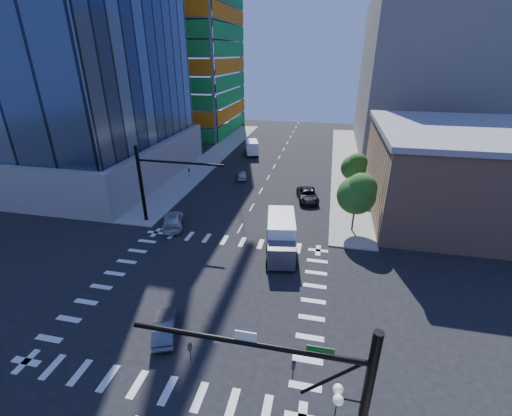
# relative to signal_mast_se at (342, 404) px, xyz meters

# --- Properties ---
(ground) EXTENTS (160.00, 160.00, 0.00)m
(ground) POSITION_rel_signal_mast_se_xyz_m (-10.60, 11.50, -5.01)
(ground) COLOR black
(ground) RESTS_ON ground
(road_markings) EXTENTS (20.00, 20.00, 0.01)m
(road_markings) POSITION_rel_signal_mast_se_xyz_m (-10.60, 11.50, -5.00)
(road_markings) COLOR silver
(road_markings) RESTS_ON ground
(sidewalk_ne) EXTENTS (5.00, 60.00, 0.15)m
(sidewalk_ne) POSITION_rel_signal_mast_se_xyz_m (1.90, 51.50, -4.93)
(sidewalk_ne) COLOR gray
(sidewalk_ne) RESTS_ON ground
(sidewalk_nw) EXTENTS (5.00, 60.00, 0.15)m
(sidewalk_nw) POSITION_rel_signal_mast_se_xyz_m (-23.10, 51.50, -4.93)
(sidewalk_nw) COLOR gray
(sidewalk_nw) RESTS_ON ground
(construction_building) EXTENTS (25.16, 34.50, 70.60)m
(construction_building) POSITION_rel_signal_mast_se_xyz_m (-38.02, 73.43, 19.60)
(construction_building) COLOR slate
(construction_building) RESTS_ON ground
(commercial_building) EXTENTS (20.50, 22.50, 10.60)m
(commercial_building) POSITION_rel_signal_mast_se_xyz_m (14.40, 33.50, 0.31)
(commercial_building) COLOR tan
(commercial_building) RESTS_ON ground
(bg_building_ne) EXTENTS (24.00, 30.00, 28.00)m
(bg_building_ne) POSITION_rel_signal_mast_se_xyz_m (16.40, 66.50, 8.99)
(bg_building_ne) COLOR slate
(bg_building_ne) RESTS_ON ground
(signal_mast_se) EXTENTS (10.51, 2.48, 9.00)m
(signal_mast_se) POSITION_rel_signal_mast_se_xyz_m (0.00, 0.00, 0.00)
(signal_mast_se) COLOR black
(signal_mast_se) RESTS_ON sidewalk_se
(signal_mast_nw) EXTENTS (10.20, 0.40, 9.00)m
(signal_mast_nw) POSITION_rel_signal_mast_se_xyz_m (-20.60, 23.00, 0.49)
(signal_mast_nw) COLOR black
(signal_mast_nw) RESTS_ON sidewalk_nw
(tree_south) EXTENTS (4.16, 4.16, 6.82)m
(tree_south) POSITION_rel_signal_mast_se_xyz_m (2.03, 25.40, -0.32)
(tree_south) COLOR #382316
(tree_south) RESTS_ON sidewalk_ne
(tree_north) EXTENTS (3.54, 3.52, 5.78)m
(tree_north) POSITION_rel_signal_mast_se_xyz_m (2.33, 37.40, -1.02)
(tree_north) COLOR #382316
(tree_north) RESTS_ON sidewalk_ne
(no_parking_sign) EXTENTS (0.30, 0.06, 2.20)m
(no_parking_sign) POSITION_rel_signal_mast_se_xyz_m (0.10, 2.50, -3.63)
(no_parking_sign) COLOR black
(no_parking_sign) RESTS_ON ground
(car_nb_far) EXTENTS (3.66, 5.95, 1.54)m
(car_nb_far) POSITION_rel_signal_mast_se_xyz_m (-3.68, 33.32, -4.24)
(car_nb_far) COLOR black
(car_nb_far) RESTS_ON ground
(car_sb_near) EXTENTS (4.02, 5.77, 1.55)m
(car_sb_near) POSITION_rel_signal_mast_se_xyz_m (-18.33, 22.36, -4.23)
(car_sb_near) COLOR silver
(car_sb_near) RESTS_ON ground
(car_sb_mid) EXTENTS (2.33, 4.09, 1.31)m
(car_sb_mid) POSITION_rel_signal_mast_se_xyz_m (-14.61, 39.98, -4.35)
(car_sb_mid) COLOR #B0B5B9
(car_sb_mid) RESTS_ON ground
(car_sb_cross) EXTENTS (2.78, 4.28, 1.33)m
(car_sb_cross) POSITION_rel_signal_mast_se_xyz_m (-11.76, 6.66, -4.34)
(car_sb_cross) COLOR #57575C
(car_sb_cross) RESTS_ON ground
(box_truck_near) EXTENTS (3.93, 7.13, 3.54)m
(box_truck_near) POSITION_rel_signal_mast_se_xyz_m (-5.27, 19.14, -3.44)
(box_truck_near) COLOR black
(box_truck_near) RESTS_ON ground
(box_truck_far) EXTENTS (3.87, 5.94, 2.88)m
(box_truck_far) POSITION_rel_signal_mast_se_xyz_m (-16.33, 54.41, -3.73)
(box_truck_far) COLOR black
(box_truck_far) RESTS_ON ground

